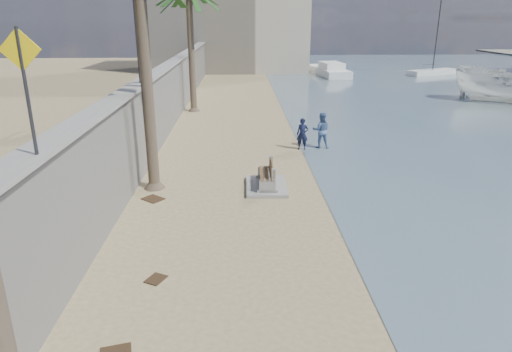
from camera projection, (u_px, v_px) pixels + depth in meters
name	position (u px, v px, depth m)	size (l,w,h in m)	color
ground_plane	(294.00, 351.00, 8.88)	(140.00, 140.00, 0.00)	tan
seawall	(169.00, 96.00, 27.02)	(0.45, 70.00, 3.50)	gray
wall_cap	(167.00, 65.00, 26.43)	(0.80, 70.00, 0.12)	gray
end_building	(231.00, 11.00, 55.62)	(18.00, 12.00, 14.00)	#B7AA93
bench_far	(266.00, 178.00, 17.31)	(1.54, 2.25, 0.93)	gray
pedestrian_sign	(24.00, 74.00, 8.44)	(0.78, 0.07, 2.40)	#2D2D33
streetlight	(134.00, 5.00, 17.86)	(0.28, 0.28, 5.12)	#2D2D33
person_a	(303.00, 132.00, 22.21)	(0.65, 0.44, 1.80)	#121733
person_b	(321.00, 128.00, 22.50)	(0.95, 0.74, 1.98)	#4A699A
yacht_far	(328.00, 72.00, 52.14)	(9.38, 2.63, 1.50)	silver
sailboat_west	(432.00, 72.00, 51.98)	(6.51, 4.29, 10.61)	silver
debris_c	(153.00, 199.00, 16.33)	(0.71, 0.57, 0.03)	#382616
debris_d	(156.00, 279.00, 11.31)	(0.50, 0.40, 0.03)	#382616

